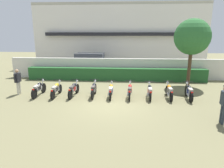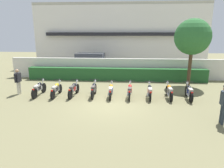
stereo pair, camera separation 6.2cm
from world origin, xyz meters
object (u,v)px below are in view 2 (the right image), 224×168
at_px(parked_car, 92,63).
at_px(motorcycle_in_row_0, 39,88).
at_px(motorcycle_in_row_1, 56,89).
at_px(motorcycle_in_row_8, 189,92).
at_px(motorcycle_in_row_7, 169,91).
at_px(tree_near_inspector, 193,37).
at_px(inspector_person, 18,80).
at_px(motorcycle_in_row_2, 74,89).
at_px(motorcycle_in_row_3, 94,89).
at_px(motorcycle_in_row_5, 130,91).
at_px(officer_0, 224,102).
at_px(motorcycle_in_row_4, 111,90).
at_px(motorcycle_in_row_6, 150,91).

bearing_deg(parked_car, motorcycle_in_row_0, -100.10).
bearing_deg(motorcycle_in_row_1, motorcycle_in_row_8, -90.20).
bearing_deg(motorcycle_in_row_8, motorcycle_in_row_0, 93.82).
bearing_deg(motorcycle_in_row_7, parked_car, 38.01).
distance_m(tree_near_inspector, inspector_person, 12.15).
height_order(motorcycle_in_row_0, motorcycle_in_row_2, motorcycle_in_row_0).
relative_size(motorcycle_in_row_2, motorcycle_in_row_3, 1.03).
relative_size(motorcycle_in_row_7, motorcycle_in_row_8, 1.03).
bearing_deg(motorcycle_in_row_7, motorcycle_in_row_0, 91.13).
distance_m(motorcycle_in_row_1, motorcycle_in_row_7, 6.87).
bearing_deg(motorcycle_in_row_5, officer_0, -127.66).
bearing_deg(motorcycle_in_row_8, motorcycle_in_row_4, 93.56).
relative_size(motorcycle_in_row_1, motorcycle_in_row_2, 1.01).
bearing_deg(motorcycle_in_row_7, officer_0, -154.00).
height_order(motorcycle_in_row_1, motorcycle_in_row_6, motorcycle_in_row_1).
bearing_deg(motorcycle_in_row_0, motorcycle_in_row_6, -89.10).
relative_size(tree_near_inspector, officer_0, 2.85).
relative_size(parked_car, motorcycle_in_row_1, 2.40).
height_order(parked_car, motorcycle_in_row_0, parked_car).
distance_m(motorcycle_in_row_8, officer_0, 3.33).
height_order(motorcycle_in_row_1, motorcycle_in_row_4, motorcycle_in_row_1).
relative_size(motorcycle_in_row_1, inspector_person, 1.18).
distance_m(parked_car, motorcycle_in_row_1, 8.09).
bearing_deg(motorcycle_in_row_4, motorcycle_in_row_5, -90.64).
bearing_deg(motorcycle_in_row_3, motorcycle_in_row_6, -92.70).
xyz_separation_m(parked_car, motorcycle_in_row_7, (6.06, -7.92, -0.49)).
relative_size(motorcycle_in_row_3, officer_0, 1.09).
bearing_deg(motorcycle_in_row_4, parked_car, 17.25).
bearing_deg(officer_0, motorcycle_in_row_4, -26.05).
height_order(motorcycle_in_row_7, officer_0, officer_0).
xyz_separation_m(motorcycle_in_row_8, inspector_person, (-10.52, 0.19, 0.50)).
relative_size(motorcycle_in_row_5, motorcycle_in_row_6, 1.06).
bearing_deg(motorcycle_in_row_4, motorcycle_in_row_6, -91.02).
bearing_deg(motorcycle_in_row_4, officer_0, -123.57).
height_order(motorcycle_in_row_1, motorcycle_in_row_7, motorcycle_in_row_7).
distance_m(motorcycle_in_row_1, motorcycle_in_row_3, 2.32).
height_order(tree_near_inspector, motorcycle_in_row_4, tree_near_inspector).
distance_m(motorcycle_in_row_3, motorcycle_in_row_6, 3.39).
relative_size(motorcycle_in_row_0, officer_0, 1.15).
relative_size(motorcycle_in_row_0, motorcycle_in_row_8, 1.06).
height_order(motorcycle_in_row_7, inspector_person, inspector_person).
height_order(motorcycle_in_row_3, officer_0, officer_0).
height_order(motorcycle_in_row_2, motorcycle_in_row_7, motorcycle_in_row_2).
xyz_separation_m(motorcycle_in_row_1, motorcycle_in_row_4, (3.38, 0.05, -0.00)).
distance_m(motorcycle_in_row_1, motorcycle_in_row_8, 8.00).
relative_size(motorcycle_in_row_5, inspector_person, 1.16).
distance_m(motorcycle_in_row_3, officer_0, 7.02).
xyz_separation_m(motorcycle_in_row_6, inspector_person, (-8.23, 0.18, 0.52)).
distance_m(motorcycle_in_row_2, motorcycle_in_row_7, 5.80).
height_order(motorcycle_in_row_5, motorcycle_in_row_7, motorcycle_in_row_7).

